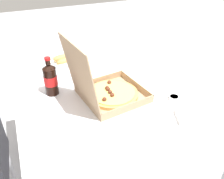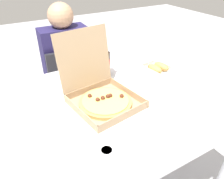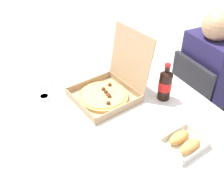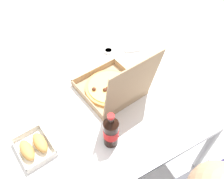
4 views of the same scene
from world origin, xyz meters
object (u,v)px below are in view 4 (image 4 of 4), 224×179
(bread_side_box, at_px, (34,147))
(cola_bottle, at_px, (111,132))
(pizza_box_open, at_px, (113,87))
(paper_menu, at_px, (40,77))
(dipping_sauce_cup, at_px, (108,51))
(napkin_pile, at_px, (131,46))

(bread_side_box, height_order, cola_bottle, cola_bottle)
(pizza_box_open, bearing_deg, paper_menu, -44.69)
(pizza_box_open, distance_m, dipping_sauce_cup, 0.37)
(paper_menu, bearing_deg, napkin_pile, -153.76)
(pizza_box_open, height_order, napkin_pile, pizza_box_open)
(cola_bottle, bearing_deg, pizza_box_open, -121.01)
(pizza_box_open, xyz_separation_m, paper_menu, (0.33, -0.33, -0.05))
(pizza_box_open, bearing_deg, bread_side_box, 14.47)
(napkin_pile, distance_m, dipping_sauce_cup, 0.17)
(dipping_sauce_cup, bearing_deg, napkin_pile, 168.91)
(pizza_box_open, height_order, cola_bottle, pizza_box_open)
(pizza_box_open, relative_size, bread_side_box, 2.02)
(pizza_box_open, bearing_deg, cola_bottle, 58.99)
(napkin_pile, relative_size, dipping_sauce_cup, 1.96)
(pizza_box_open, distance_m, cola_bottle, 0.32)
(cola_bottle, relative_size, napkin_pile, 2.04)
(pizza_box_open, relative_size, dipping_sauce_cup, 7.49)
(pizza_box_open, height_order, dipping_sauce_cup, pizza_box_open)
(bread_side_box, xyz_separation_m, napkin_pile, (-0.82, -0.43, -0.02))
(paper_menu, distance_m, dipping_sauce_cup, 0.48)
(cola_bottle, xyz_separation_m, dipping_sauce_cup, (-0.31, -0.60, -0.08))
(bread_side_box, relative_size, dipping_sauce_cup, 3.71)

